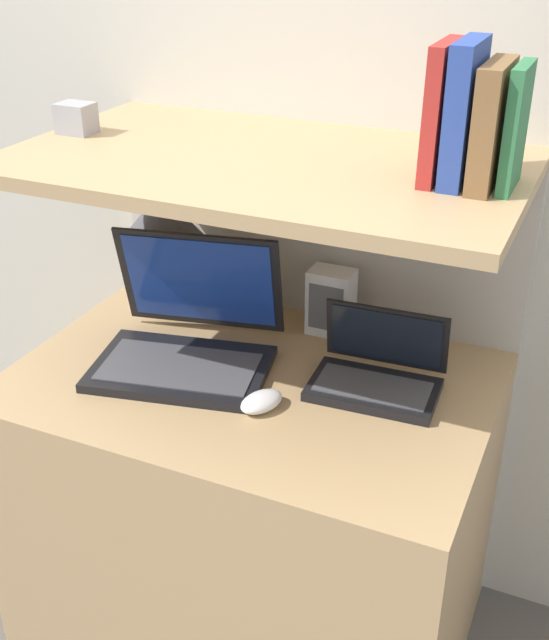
# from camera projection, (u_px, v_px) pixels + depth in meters

# --- Properties ---
(wall_back) EXTENTS (6.00, 0.05, 2.40)m
(wall_back) POSITION_uv_depth(u_px,v_px,m) (325.00, 123.00, 1.81)
(wall_back) COLOR beige
(wall_back) RESTS_ON ground_plane
(desk) EXTENTS (1.00, 0.67, 0.75)m
(desk) POSITION_uv_depth(u_px,v_px,m) (254.00, 514.00, 1.87)
(desk) COLOR tan
(desk) RESTS_ON ground_plane
(back_riser) EXTENTS (1.00, 0.04, 1.18)m
(back_riser) POSITION_uv_depth(u_px,v_px,m) (312.00, 364.00, 2.06)
(back_riser) COLOR beige
(back_riser) RESTS_ON ground_plane
(shelf) EXTENTS (1.00, 0.61, 0.03)m
(shelf) POSITION_uv_depth(u_px,v_px,m) (265.00, 164.00, 1.55)
(shelf) COLOR tan
(shelf) RESTS_ON back_riser
(table_lamp) EXTENTS (0.20, 0.20, 0.30)m
(table_lamp) POSITION_uv_depth(u_px,v_px,m) (163.00, 240.00, 1.90)
(table_lamp) COLOR white
(table_lamp) RESTS_ON desk
(laptop_large) EXTENTS (0.43, 0.39, 0.27)m
(laptop_large) POSITION_uv_depth(u_px,v_px,m) (188.00, 337.00, 1.74)
(laptop_large) COLOR black
(laptop_large) RESTS_ON desk
(laptop_small) EXTENTS (0.27, 0.20, 0.16)m
(laptop_small) POSITION_uv_depth(u_px,v_px,m) (377.00, 373.00, 1.65)
(laptop_small) COLOR black
(laptop_small) RESTS_ON desk
(computer_mouse) EXTENTS (0.09, 0.11, 0.03)m
(computer_mouse) POSITION_uv_depth(u_px,v_px,m) (261.00, 402.00, 1.59)
(computer_mouse) COLOR white
(computer_mouse) RESTS_ON desk
(router_box) EXTENTS (0.10, 0.07, 0.16)m
(router_box) POSITION_uv_depth(u_px,v_px,m) (331.00, 302.00, 1.84)
(router_box) COLOR white
(router_box) RESTS_ON desk
(book_green) EXTENTS (0.02, 0.13, 0.21)m
(book_green) POSITION_uv_depth(u_px,v_px,m) (516.00, 128.00, 1.33)
(book_green) COLOR #2D7042
(book_green) RESTS_ON shelf
(book_brown) EXTENTS (0.04, 0.17, 0.21)m
(book_brown) POSITION_uv_depth(u_px,v_px,m) (491.00, 126.00, 1.34)
(book_brown) COLOR brown
(book_brown) RESTS_ON shelf
(book_blue) EXTENTS (0.04, 0.15, 0.24)m
(book_blue) POSITION_uv_depth(u_px,v_px,m) (464.00, 113.00, 1.35)
(book_blue) COLOR #284293
(book_blue) RESTS_ON shelf
(book_red) EXTENTS (0.03, 0.15, 0.24)m
(book_red) POSITION_uv_depth(u_px,v_px,m) (440.00, 112.00, 1.37)
(book_red) COLOR #A82823
(book_red) RESTS_ON shelf
(shelf_gadget) EXTENTS (0.07, 0.06, 0.06)m
(shelf_gadget) POSITION_uv_depth(u_px,v_px,m) (76.00, 118.00, 1.69)
(shelf_gadget) COLOR #99999E
(shelf_gadget) RESTS_ON shelf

